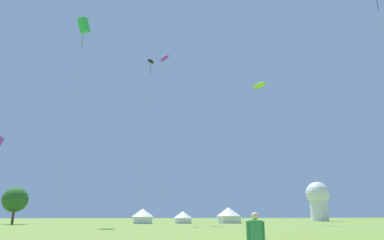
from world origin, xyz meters
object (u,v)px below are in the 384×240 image
at_px(kite_purple_parafoil, 165,59).
at_px(kite_black_parafoil, 151,62).
at_px(tree_distant_left, 15,200).
at_px(festival_tent_right, 229,214).
at_px(festival_tent_center, 183,217).
at_px(observatory_dome, 318,199).
at_px(kite_green_box, 84,26).
at_px(kite_lime_parafoil, 259,85).
at_px(festival_tent_left, 143,215).

bearing_deg(kite_purple_parafoil, kite_black_parafoil, -132.37).
bearing_deg(tree_distant_left, kite_purple_parafoil, -9.74).
distance_m(kite_purple_parafoil, festival_tent_right, 35.35).
height_order(festival_tent_center, observatory_dome, observatory_dome).
distance_m(kite_green_box, festival_tent_right, 47.67).
bearing_deg(kite_green_box, festival_tent_center, 27.04).
bearing_deg(kite_lime_parafoil, festival_tent_left, 157.23).
distance_m(kite_lime_parafoil, observatory_dome, 44.79).
xyz_separation_m(kite_lime_parafoil, kite_black_parafoil, (-22.43, -0.00, 3.17)).
height_order(festival_tent_left, tree_distant_left, tree_distant_left).
bearing_deg(festival_tent_center, kite_black_parafoil, -131.24).
distance_m(kite_green_box, observatory_dome, 75.90).
bearing_deg(festival_tent_right, festival_tent_left, 180.00).
bearing_deg(kite_green_box, festival_tent_right, 19.30).
height_order(kite_purple_parafoil, festival_tent_left, kite_purple_parafoil).
bearing_deg(observatory_dome, festival_tent_left, -159.50).
relative_size(festival_tent_left, festival_tent_right, 0.90).
distance_m(kite_green_box, festival_tent_left, 38.72).
height_order(kite_black_parafoil, festival_tent_left, kite_black_parafoil).
bearing_deg(tree_distant_left, kite_green_box, -41.52).
distance_m(kite_green_box, kite_lime_parafoil, 36.57).
bearing_deg(kite_purple_parafoil, festival_tent_left, 116.44).
height_order(kite_lime_parafoil, festival_tent_right, kite_lime_parafoil).
distance_m(kite_black_parafoil, festival_tent_center, 31.83).
height_order(kite_lime_parafoil, festival_tent_center, kite_lime_parafoil).
distance_m(kite_black_parafoil, kite_purple_parafoil, 5.29).
bearing_deg(tree_distant_left, kite_lime_parafoil, -9.79).
xyz_separation_m(kite_purple_parafoil, tree_distant_left, (-26.67, 4.58, -28.90)).
bearing_deg(festival_tent_left, festival_tent_right, 0.00).
height_order(kite_purple_parafoil, festival_tent_center, kite_purple_parafoil).
relative_size(kite_lime_parafoil, festival_tent_center, 7.56).
xyz_separation_m(kite_lime_parafoil, festival_tent_right, (-4.50, 9.39, -25.66)).
bearing_deg(kite_green_box, observatory_dome, 25.09).
xyz_separation_m(kite_lime_parafoil, observatory_dome, (27.56, 28.05, -21.44)).
relative_size(kite_purple_parafoil, festival_tent_center, 9.17).
distance_m(kite_black_parafoil, observatory_dome, 62.38).
xyz_separation_m(festival_tent_center, observatory_dome, (41.76, 18.67, 4.68)).
height_order(kite_purple_parafoil, tree_distant_left, kite_purple_parafoil).
height_order(festival_tent_right, observatory_dome, observatory_dome).
bearing_deg(kite_purple_parafoil, festival_tent_right, 22.06).
relative_size(kite_green_box, festival_tent_right, 7.62).
xyz_separation_m(kite_green_box, kite_lime_parafoil, (35.43, 1.45, -8.96)).
distance_m(kite_lime_parafoil, kite_black_parafoil, 22.66).
bearing_deg(festival_tent_left, festival_tent_center, -0.00).
xyz_separation_m(kite_green_box, festival_tent_right, (30.93, 10.83, -34.61)).
height_order(festival_tent_left, festival_tent_center, festival_tent_left).
relative_size(kite_green_box, kite_purple_parafoil, 1.12).
bearing_deg(kite_black_parafoil, festival_tent_left, 89.55).
bearing_deg(festival_tent_right, kite_purple_parafoil, -157.94).
relative_size(festival_tent_center, observatory_dome, 0.34).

